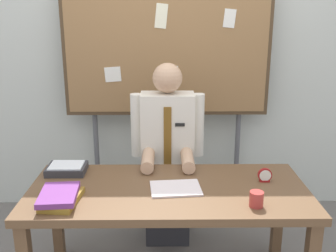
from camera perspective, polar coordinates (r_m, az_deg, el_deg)
name	(u,v)px	position (r m, az deg, el deg)	size (l,w,h in m)	color
back_wall	(167,62)	(3.52, -0.19, 9.32)	(6.40, 0.08, 2.70)	silver
desk	(168,200)	(2.52, 0.04, -10.69)	(1.74, 0.78, 0.72)	brown
person	(167,161)	(3.05, -0.08, -5.15)	(0.55, 0.56, 1.42)	#2D2D33
bulletin_board	(167,48)	(3.30, -0.16, 11.30)	(1.72, 0.09, 2.10)	#4C3823
book_stack	(60,197)	(2.38, -15.38, -9.92)	(0.24, 0.31, 0.07)	olive
open_notebook	(176,188)	(2.46, 1.11, -9.03)	(0.31, 0.23, 0.01)	silver
desk_clock	(265,176)	(2.63, 13.89, -7.03)	(0.09, 0.04, 0.09)	maroon
coffee_mug	(256,199)	(2.30, 12.72, -10.32)	(0.08, 0.08, 0.09)	#B23833
paper_tray	(67,169)	(2.78, -14.49, -6.02)	(0.26, 0.20, 0.06)	#333338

